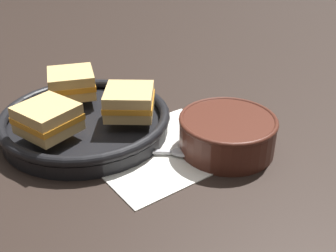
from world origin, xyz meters
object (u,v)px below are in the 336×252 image
(soup_bowl, at_px, (227,132))
(sandwich_far_left, at_px, (71,83))
(spoon, at_px, (172,152))
(sandwich_near_left, at_px, (48,118))
(skillet, at_px, (86,122))
(sandwich_near_right, at_px, (129,102))

(soup_bowl, bearing_deg, sandwich_far_left, 124.15)
(sandwich_far_left, bearing_deg, spoon, -69.39)
(spoon, distance_m, sandwich_near_left, 0.21)
(spoon, height_order, sandwich_near_left, sandwich_near_left)
(sandwich_near_left, height_order, sandwich_far_left, same)
(skillet, xyz_separation_m, sandwich_far_left, (0.01, 0.08, 0.04))
(sandwich_near_left, xyz_separation_m, sandwich_near_right, (0.14, -0.01, 0.00))
(soup_bowl, height_order, sandwich_near_right, sandwich_near_right)
(soup_bowl, distance_m, sandwich_near_left, 0.29)
(soup_bowl, bearing_deg, skillet, 135.87)
(skillet, bearing_deg, soup_bowl, -44.13)
(skillet, height_order, sandwich_near_right, sandwich_near_right)
(spoon, bearing_deg, soup_bowl, 14.70)
(sandwich_far_left, bearing_deg, sandwich_near_right, -65.20)
(spoon, bearing_deg, skillet, 155.38)
(sandwich_near_right, height_order, sandwich_far_left, same)
(sandwich_far_left, bearing_deg, sandwich_near_left, -125.20)
(soup_bowl, relative_size, skillet, 0.54)
(soup_bowl, distance_m, spoon, 0.10)
(soup_bowl, relative_size, sandwich_far_left, 1.54)
(soup_bowl, height_order, skillet, soup_bowl)
(spoon, xyz_separation_m, sandwich_near_right, (-0.03, 0.10, 0.06))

